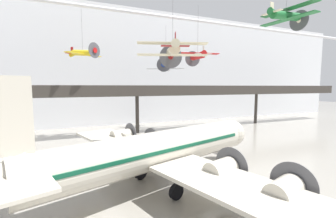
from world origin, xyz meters
The scene contains 11 objects.
ground_plane centered at (0.00, 0.00, 0.00)m, with size 260.00×260.00×0.00m, color gray.
hangar_back_wall centered at (0.00, 39.50, 13.77)m, with size 140.00×3.00×27.53m.
mezzanine_walkway centered at (0.00, 26.39, 7.65)m, with size 110.00×3.20×9.29m.
ceiling_truss_beam centered at (0.00, 25.23, 22.22)m, with size 120.00×0.60×0.60m.
airliner_silver_main centered at (-5.19, 2.81, 3.44)m, with size 26.14×30.40×9.69m.
suspended_plane_cream_biplane centered at (-1.62, 6.67, 12.86)m, with size 7.40×6.31×10.54m.
suspended_plane_yellow_lowwing centered at (-9.69, 25.63, 14.68)m, with size 6.09×5.91×8.16m.
suspended_plane_red_highwing centered at (7.19, 16.64, 13.99)m, with size 7.36×6.08×9.28m.
suspended_plane_green_biplane centered at (14.33, 6.52, 18.21)m, with size 6.23×7.64×5.31m.
suspended_plane_white_twin centered at (6.87, 29.29, 13.12)m, with size 7.53×6.79×9.76m.
info_sign_pedestal centered at (7.10, -1.67, 0.46)m, with size 0.24×0.77×1.24m.
Camera 1 is at (-11.38, -15.24, 9.07)m, focal length 24.00 mm.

